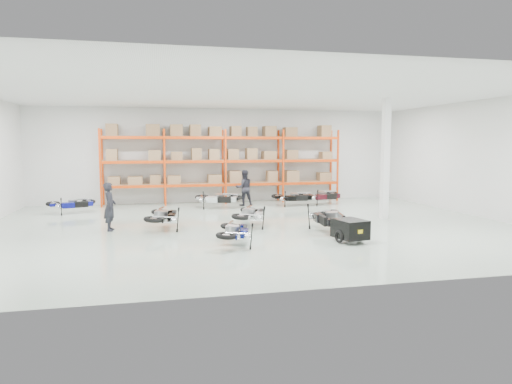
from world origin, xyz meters
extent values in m
plane|color=#A7BAA7|center=(0.00, 0.00, 0.00)|extent=(18.00, 18.00, 0.00)
plane|color=white|center=(0.00, 0.00, 4.50)|extent=(18.00, 18.00, 0.00)
plane|color=silver|center=(0.00, 7.00, 2.25)|extent=(18.00, 0.00, 18.00)
plane|color=silver|center=(0.00, -7.00, 2.25)|extent=(18.00, 0.00, 18.00)
plane|color=silver|center=(9.00, 0.00, 2.25)|extent=(0.00, 14.00, 14.00)
cube|color=#D93F0B|center=(-5.60, 6.00, 1.75)|extent=(0.08, 0.08, 3.50)
cube|color=#D93F0B|center=(-5.60, 6.90, 1.75)|extent=(0.08, 0.08, 3.50)
cube|color=#D93F0B|center=(-2.80, 6.00, 1.75)|extent=(0.08, 0.08, 3.50)
cube|color=#D93F0B|center=(-2.80, 6.90, 1.75)|extent=(0.08, 0.08, 3.50)
cube|color=#D93F0B|center=(0.00, 6.00, 1.75)|extent=(0.08, 0.08, 3.50)
cube|color=#D93F0B|center=(0.00, 6.90, 1.75)|extent=(0.08, 0.08, 3.50)
cube|color=#D93F0B|center=(2.80, 6.00, 1.75)|extent=(0.08, 0.08, 3.50)
cube|color=#D93F0B|center=(2.80, 6.90, 1.75)|extent=(0.08, 0.08, 3.50)
cube|color=#D93F0B|center=(5.60, 6.00, 1.75)|extent=(0.08, 0.08, 3.50)
cube|color=#D93F0B|center=(5.60, 6.90, 1.75)|extent=(0.08, 0.08, 3.50)
cube|color=#D93F0B|center=(-4.20, 6.00, 0.90)|extent=(2.70, 0.08, 0.12)
cube|color=#D93F0B|center=(-4.20, 6.90, 0.90)|extent=(2.70, 0.08, 0.12)
cube|color=#90694A|center=(-4.20, 6.45, 0.97)|extent=(2.68, 0.88, 0.02)
cube|color=#90694A|center=(-4.20, 6.45, 1.20)|extent=(2.40, 0.70, 0.44)
cube|color=#D93F0B|center=(-1.40, 6.00, 0.90)|extent=(2.70, 0.08, 0.12)
cube|color=#D93F0B|center=(-1.40, 6.90, 0.90)|extent=(2.70, 0.08, 0.12)
cube|color=#90694A|center=(-1.40, 6.45, 0.97)|extent=(2.68, 0.88, 0.02)
cube|color=#90694A|center=(-1.40, 6.45, 1.20)|extent=(2.40, 0.70, 0.44)
cube|color=#D93F0B|center=(1.40, 6.00, 0.90)|extent=(2.70, 0.08, 0.12)
cube|color=#D93F0B|center=(1.40, 6.90, 0.90)|extent=(2.70, 0.08, 0.12)
cube|color=#90694A|center=(1.40, 6.45, 0.97)|extent=(2.68, 0.88, 0.02)
cube|color=#90694A|center=(1.40, 6.45, 1.20)|extent=(2.40, 0.70, 0.44)
cube|color=#D93F0B|center=(4.20, 6.00, 0.90)|extent=(2.70, 0.08, 0.12)
cube|color=#D93F0B|center=(4.20, 6.90, 0.90)|extent=(2.70, 0.08, 0.12)
cube|color=#90694A|center=(4.20, 6.45, 0.97)|extent=(2.68, 0.88, 0.02)
cube|color=#90694A|center=(4.20, 6.45, 1.20)|extent=(2.40, 0.70, 0.44)
cube|color=#D93F0B|center=(-4.20, 6.00, 2.00)|extent=(2.70, 0.08, 0.12)
cube|color=#D93F0B|center=(-4.20, 6.90, 2.00)|extent=(2.70, 0.08, 0.12)
cube|color=#90694A|center=(-4.20, 6.45, 2.07)|extent=(2.68, 0.88, 0.02)
cube|color=#90694A|center=(-4.20, 6.45, 2.30)|extent=(2.40, 0.70, 0.44)
cube|color=#D93F0B|center=(-1.40, 6.00, 2.00)|extent=(2.70, 0.08, 0.12)
cube|color=#D93F0B|center=(-1.40, 6.90, 2.00)|extent=(2.70, 0.08, 0.12)
cube|color=#90694A|center=(-1.40, 6.45, 2.07)|extent=(2.68, 0.88, 0.02)
cube|color=#90694A|center=(-1.40, 6.45, 2.30)|extent=(2.40, 0.70, 0.44)
cube|color=#D93F0B|center=(1.40, 6.00, 2.00)|extent=(2.70, 0.08, 0.12)
cube|color=#D93F0B|center=(1.40, 6.90, 2.00)|extent=(2.70, 0.08, 0.12)
cube|color=#90694A|center=(1.40, 6.45, 2.07)|extent=(2.68, 0.88, 0.02)
cube|color=#90694A|center=(1.40, 6.45, 2.30)|extent=(2.40, 0.70, 0.44)
cube|color=#D93F0B|center=(4.20, 6.00, 2.00)|extent=(2.70, 0.08, 0.12)
cube|color=#D93F0B|center=(4.20, 6.90, 2.00)|extent=(2.70, 0.08, 0.12)
cube|color=#90694A|center=(4.20, 6.45, 2.07)|extent=(2.68, 0.88, 0.02)
cube|color=#90694A|center=(4.20, 6.45, 2.30)|extent=(2.40, 0.70, 0.44)
cube|color=#D93F0B|center=(-4.20, 6.00, 3.10)|extent=(2.70, 0.08, 0.12)
cube|color=#D93F0B|center=(-4.20, 6.90, 3.10)|extent=(2.70, 0.08, 0.12)
cube|color=#90694A|center=(-4.20, 6.45, 3.17)|extent=(2.68, 0.88, 0.02)
cube|color=#90694A|center=(-4.20, 6.45, 3.40)|extent=(2.40, 0.70, 0.44)
cube|color=#D93F0B|center=(-1.40, 6.00, 3.10)|extent=(2.70, 0.08, 0.12)
cube|color=#D93F0B|center=(-1.40, 6.90, 3.10)|extent=(2.70, 0.08, 0.12)
cube|color=#90694A|center=(-1.40, 6.45, 3.17)|extent=(2.68, 0.88, 0.02)
cube|color=#90694A|center=(-1.40, 6.45, 3.40)|extent=(2.40, 0.70, 0.44)
cube|color=#D93F0B|center=(1.40, 6.00, 3.10)|extent=(2.70, 0.08, 0.12)
cube|color=#D93F0B|center=(1.40, 6.90, 3.10)|extent=(2.70, 0.08, 0.12)
cube|color=#90694A|center=(1.40, 6.45, 3.17)|extent=(2.68, 0.88, 0.02)
cube|color=#90694A|center=(1.40, 6.45, 3.40)|extent=(2.40, 0.70, 0.44)
cube|color=#D93F0B|center=(4.20, 6.00, 3.10)|extent=(2.70, 0.08, 0.12)
cube|color=#D93F0B|center=(4.20, 6.90, 3.10)|extent=(2.70, 0.08, 0.12)
cube|color=#90694A|center=(4.20, 6.45, 3.17)|extent=(2.68, 0.88, 0.02)
cube|color=#90694A|center=(4.20, 6.45, 3.40)|extent=(2.40, 0.70, 0.44)
cube|color=white|center=(5.20, 0.50, 2.25)|extent=(0.25, 0.25, 4.50)
cube|color=black|center=(2.18, -3.16, 0.39)|extent=(0.92, 1.07, 0.54)
cube|color=yellow|center=(2.18, -3.63, 0.39)|extent=(0.16, 0.05, 0.11)
torus|color=black|center=(1.81, -3.16, 0.20)|extent=(0.08, 0.37, 0.37)
torus|color=black|center=(2.55, -3.16, 0.20)|extent=(0.08, 0.37, 0.37)
cylinder|color=black|center=(2.18, -2.53, 0.44)|extent=(0.23, 0.87, 0.04)
imported|color=black|center=(-4.70, 0.19, 0.79)|extent=(0.38, 0.58, 1.58)
imported|color=#212129|center=(0.73, 5.25, 0.82)|extent=(0.82, 0.65, 1.64)
camera|label=1|loc=(-3.24, -15.14, 2.81)|focal=32.00mm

